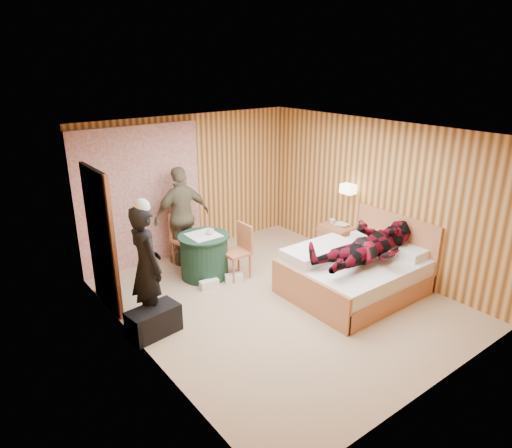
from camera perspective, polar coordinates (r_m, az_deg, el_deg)
floor at (r=6.92m, az=2.71°, el=-9.48°), size 4.20×5.00×0.01m
ceiling at (r=6.09m, az=3.10°, el=11.47°), size 4.20×5.00×0.01m
wall_back at (r=8.37m, az=-8.21°, el=4.90°), size 4.20×0.02×2.50m
wall_left at (r=5.38m, az=-14.56°, el=-4.25°), size 0.02×5.00×2.50m
wall_right at (r=7.85m, az=14.74°, el=3.43°), size 0.02×5.00×2.50m
curtain at (r=7.91m, az=-14.26°, el=3.21°), size 2.20×0.08×2.40m
doorway at (r=6.70m, az=-18.85°, el=-1.89°), size 0.06×0.90×2.05m
wall_lamp at (r=7.98m, az=11.46°, el=4.33°), size 0.26×0.24×0.16m
bed at (r=7.19m, az=12.21°, el=-5.97°), size 1.99×1.55×1.06m
nightstand at (r=8.36m, az=10.01°, el=-2.05°), size 0.45×0.61×0.59m
round_table at (r=7.51m, az=-6.48°, el=-3.94°), size 0.83×0.83×0.73m
chair_far at (r=7.98m, az=-9.04°, el=-1.29°), size 0.47×0.47×0.93m
chair_near at (r=7.43m, az=-2.03°, el=-2.85°), size 0.40×0.40×0.89m
duffel_bag at (r=6.20m, az=-12.65°, el=-11.77°), size 0.71×0.44×0.38m
sneaker_left at (r=7.25m, az=-5.87°, el=-7.48°), size 0.31×0.15×0.13m
sneaker_right at (r=7.42m, az=-2.77°, el=-6.75°), size 0.31×0.22×0.13m
woman_standing at (r=6.13m, az=-13.52°, el=-5.21°), size 0.42×0.62×1.69m
man_at_table at (r=7.90m, az=-9.22°, el=0.98°), size 1.02×0.45×1.72m
man_on_bed at (r=6.82m, az=14.17°, el=-1.60°), size 0.86×0.67×1.77m
book_lower at (r=8.23m, az=10.38°, el=-0.26°), size 0.24×0.27×0.02m
book_upper at (r=8.22m, az=10.39°, el=-0.13°), size 0.17×0.23×0.02m
cup_nightstand at (r=8.33m, az=9.50°, el=0.32°), size 0.11×0.11×0.09m
cup_table at (r=7.36m, az=-5.74°, el=-0.94°), size 0.16×0.16×0.10m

